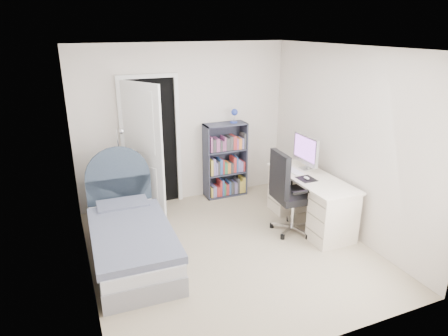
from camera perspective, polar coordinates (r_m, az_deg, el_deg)
name	(u,v)px	position (r m, az deg, el deg)	size (l,w,h in m)	color
room_shell	(230,157)	(4.74, 0.82, 1.55)	(3.50, 3.70, 2.60)	gray
door	(146,147)	(6.03, -11.10, 3.02)	(0.92, 0.73, 2.06)	black
bed	(131,237)	(5.11, -13.21, -9.60)	(0.97, 1.95, 1.19)	gray
nightstand	(116,193)	(6.23, -15.21, -3.47)	(0.36, 0.36, 0.54)	tan
floor_lamp	(123,184)	(5.95, -14.22, -2.19)	(0.20, 0.20, 1.39)	silver
bookcase	(226,163)	(6.64, 0.24, 0.72)	(0.69, 0.30, 1.47)	#373B4C
desk	(310,198)	(5.84, 12.15, -4.22)	(0.60, 1.51, 1.24)	#EFE0C8
office_chair	(288,189)	(5.46, 9.17, -3.00)	(0.61, 0.62, 1.17)	silver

